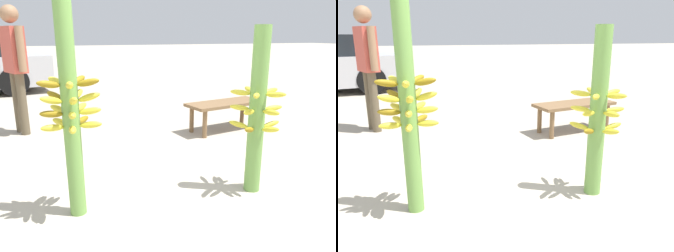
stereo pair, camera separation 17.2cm
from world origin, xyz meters
The scene contains 5 objects.
ground_plane centered at (0.00, 0.00, 0.00)m, with size 80.00×80.00×0.00m, color #A89E8C.
banana_stalk_left centered at (-0.64, 0.25, 0.79)m, with size 0.43×0.41×1.55m.
banana_stalk_center centered at (0.80, 0.11, 0.69)m, with size 0.44×0.45×1.37m.
vendor_person centered at (-1.11, 2.66, 1.00)m, with size 0.32×0.58×1.66m.
market_bench centered at (1.53, 1.79, 0.34)m, with size 1.17×0.59×0.40m.
Camera 2 is at (-0.64, -2.11, 1.30)m, focal length 35.00 mm.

